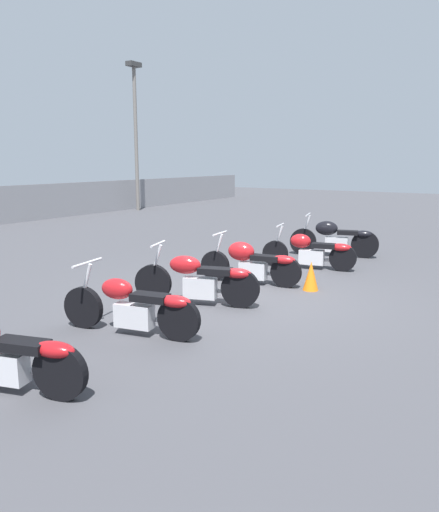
% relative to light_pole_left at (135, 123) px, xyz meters
% --- Properties ---
extents(ground_plane, '(60.00, 60.00, 0.00)m').
position_rel_light_pole_left_xyz_m(ground_plane, '(-10.24, -11.53, -3.93)').
color(ground_plane, '#424247').
extents(light_pole_left, '(0.70, 0.35, 6.54)m').
position_rel_light_pole_left_xyz_m(light_pole_left, '(0.00, 0.00, 0.00)').
color(light_pole_left, slate).
rests_on(light_pole_left, ground_plane).
extents(motorcycle_slot_1, '(0.73, 2.02, 0.95)m').
position_rel_light_pole_left_xyz_m(motorcycle_slot_1, '(-12.69, -11.27, -3.54)').
color(motorcycle_slot_1, black).
rests_on(motorcycle_slot_1, ground_plane).
extents(motorcycle_slot_2, '(0.85, 2.01, 0.98)m').
position_rel_light_pole_left_xyz_m(motorcycle_slot_2, '(-11.07, -11.19, -3.51)').
color(motorcycle_slot_2, black).
rests_on(motorcycle_slot_2, ground_plane).
extents(motorcycle_slot_3, '(0.61, 1.99, 0.94)m').
position_rel_light_pole_left_xyz_m(motorcycle_slot_3, '(-9.41, -11.23, -3.51)').
color(motorcycle_slot_3, black).
rests_on(motorcycle_slot_3, ground_plane).
extents(motorcycle_slot_4, '(0.67, 2.00, 0.93)m').
position_rel_light_pole_left_xyz_m(motorcycle_slot_4, '(-7.56, -11.67, -3.54)').
color(motorcycle_slot_4, black).
rests_on(motorcycle_slot_4, ground_plane).
extents(motorcycle_slot_5, '(0.80, 2.07, 1.01)m').
position_rel_light_pole_left_xyz_m(motorcycle_slot_5, '(-5.91, -11.59, -3.48)').
color(motorcycle_slot_5, black).
rests_on(motorcycle_slot_5, ground_plane).
extents(traffic_cone_near, '(0.28, 0.28, 0.53)m').
position_rel_light_pole_left_xyz_m(traffic_cone_near, '(-9.25, -12.37, -3.66)').
color(traffic_cone_near, orange).
rests_on(traffic_cone_near, ground_plane).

